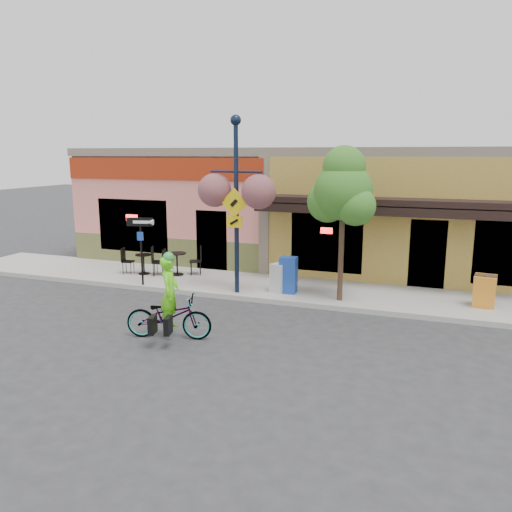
{
  "coord_description": "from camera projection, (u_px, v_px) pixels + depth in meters",
  "views": [
    {
      "loc": [
        4.52,
        -12.76,
        4.31
      ],
      "look_at": [
        -0.25,
        0.5,
        1.4
      ],
      "focal_mm": 35.0,
      "sensor_mm": 36.0,
      "label": 1
    }
  ],
  "objects": [
    {
      "name": "ground",
      "position": [
        258.0,
        308.0,
        14.13
      ],
      "size": [
        90.0,
        90.0,
        0.0
      ],
      "primitive_type": "plane",
      "color": "#2D2D30",
      "rests_on": "ground"
    },
    {
      "name": "sidewalk",
      "position": [
        279.0,
        288.0,
        15.96
      ],
      "size": [
        24.0,
        3.0,
        0.15
      ],
      "primitive_type": "cube",
      "color": "#9E9B93",
      "rests_on": "ground"
    },
    {
      "name": "curb",
      "position": [
        264.0,
        300.0,
        14.62
      ],
      "size": [
        24.0,
        0.12,
        0.15
      ],
      "primitive_type": "cube",
      "color": "#A8A59E",
      "rests_on": "ground"
    },
    {
      "name": "building",
      "position": [
        319.0,
        204.0,
        20.59
      ],
      "size": [
        18.2,
        8.2,
        4.5
      ],
      "primitive_type": null,
      "color": "#E27B70",
      "rests_on": "ground"
    },
    {
      "name": "bicycle",
      "position": [
        169.0,
        316.0,
        11.75
      ],
      "size": [
        2.16,
        1.15,
        1.08
      ],
      "primitive_type": "imported",
      "rotation": [
        0.0,
        0.0,
        1.79
      ],
      "color": "maroon",
      "rests_on": "ground"
    },
    {
      "name": "cyclist_rider",
      "position": [
        170.0,
        303.0,
        11.67
      ],
      "size": [
        0.54,
        0.71,
        1.73
      ],
      "primitive_type": "imported",
      "rotation": [
        0.0,
        0.0,
        1.79
      ],
      "color": "#63E418",
      "rests_on": "ground"
    },
    {
      "name": "lamp_post",
      "position": [
        236.0,
        206.0,
        14.7
      ],
      "size": [
        1.73,
        0.81,
        5.25
      ],
      "primitive_type": null,
      "rotation": [
        0.0,
        0.0,
        -0.09
      ],
      "color": "#101C32",
      "rests_on": "sidewalk"
    },
    {
      "name": "one_way_sign",
      "position": [
        141.0,
        252.0,
        15.86
      ],
      "size": [
        0.86,
        0.39,
        2.18
      ],
      "primitive_type": null,
      "rotation": [
        0.0,
        0.0,
        0.26
      ],
      "color": "black",
      "rests_on": "sidewalk"
    },
    {
      "name": "cafe_set_left",
      "position": [
        144.0,
        261.0,
        17.42
      ],
      "size": [
        1.65,
        1.07,
        0.92
      ],
      "primitive_type": null,
      "rotation": [
        0.0,
        0.0,
        0.21
      ],
      "color": "black",
      "rests_on": "sidewalk"
    },
    {
      "name": "cafe_set_right",
      "position": [
        177.0,
        261.0,
        17.27
      ],
      "size": [
        1.91,
        1.48,
        1.02
      ],
      "primitive_type": null,
      "rotation": [
        0.0,
        0.0,
        0.42
      ],
      "color": "black",
      "rests_on": "sidewalk"
    },
    {
      "name": "newspaper_box_blue",
      "position": [
        288.0,
        275.0,
        15.08
      ],
      "size": [
        0.52,
        0.46,
        1.1
      ],
      "primitive_type": null,
      "rotation": [
        0.0,
        0.0,
        0.05
      ],
      "color": "#1A41A1",
      "rests_on": "sidewalk"
    },
    {
      "name": "newspaper_box_grey",
      "position": [
        278.0,
        278.0,
        15.12
      ],
      "size": [
        0.52,
        0.5,
        0.88
      ],
      "primitive_type": null,
      "rotation": [
        0.0,
        0.0,
        -0.37
      ],
      "color": "#BBBBBB",
      "rests_on": "sidewalk"
    },
    {
      "name": "street_tree",
      "position": [
        342.0,
        224.0,
        13.96
      ],
      "size": [
        2.01,
        2.01,
        4.43
      ],
      "primitive_type": null,
      "rotation": [
        0.0,
        0.0,
        -0.18
      ],
      "color": "#3D7A26",
      "rests_on": "sidewalk"
    },
    {
      "name": "sandwich_board",
      "position": [
        484.0,
        293.0,
        13.45
      ],
      "size": [
        0.61,
        0.49,
        0.93
      ],
      "primitive_type": null,
      "rotation": [
        0.0,
        0.0,
        -0.14
      ],
      "color": "orange",
      "rests_on": "sidewalk"
    }
  ]
}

